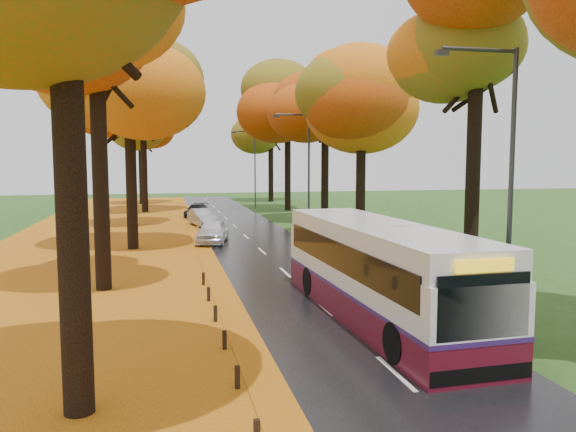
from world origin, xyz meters
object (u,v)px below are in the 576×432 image
object	(u,v)px
bus	(378,269)
streetlamp_mid	(305,164)
streetlamp_near	(503,170)
car_dark	(197,210)
car_white	(213,231)
streetlamp_far	(253,163)
car_silver	(202,217)

from	to	relation	value
bus	streetlamp_mid	bearing A→B (deg)	80.22
streetlamp_near	car_dark	world-z (taller)	streetlamp_near
car_white	streetlamp_far	bearing A→B (deg)	88.30
bus	car_white	size ratio (longest dim) A/B	2.81
car_dark	car_white	bearing A→B (deg)	-72.62
bus	car_silver	bearing A→B (deg)	95.87
car_dark	car_silver	bearing A→B (deg)	-72.62
streetlamp_far	car_silver	world-z (taller)	streetlamp_far
streetlamp_near	car_white	size ratio (longest dim) A/B	1.97
streetlamp_near	streetlamp_far	xyz separation A→B (m)	(0.00, 44.00, 0.00)
bus	car_silver	size ratio (longest dim) A/B	2.93
streetlamp_far	car_white	world-z (taller)	streetlamp_far
streetlamp_far	car_white	size ratio (longest dim) A/B	1.97
car_dark	bus	bearing A→B (deg)	-66.34
streetlamp_near	bus	distance (m)	4.76
car_silver	car_dark	size ratio (longest dim) A/B	1.01
bus	car_silver	world-z (taller)	bus
streetlamp_mid	car_white	world-z (taller)	streetlamp_mid
streetlamp_far	bus	xyz separation A→B (m)	(-2.65, -41.55, -3.11)
streetlamp_far	car_white	xyz separation A→B (m)	(-6.30, -24.33, -3.98)
streetlamp_mid	car_white	size ratio (longest dim) A/B	1.97
streetlamp_far	car_silver	distance (m)	17.09
streetlamp_far	car_silver	xyz separation A→B (m)	(-6.30, -15.37, -4.03)
streetlamp_near	car_silver	world-z (taller)	streetlamp_near
streetlamp_near	car_silver	size ratio (longest dim) A/B	2.06
car_white	car_silver	distance (m)	8.96
car_white	car_dark	world-z (taller)	car_white
streetlamp_near	streetlamp_mid	bearing A→B (deg)	90.00
bus	car_dark	bearing A→B (deg)	94.22
streetlamp_near	car_white	bearing A→B (deg)	107.75
bus	streetlamp_near	bearing A→B (deg)	-44.79
streetlamp_mid	car_white	bearing A→B (deg)	-159.72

